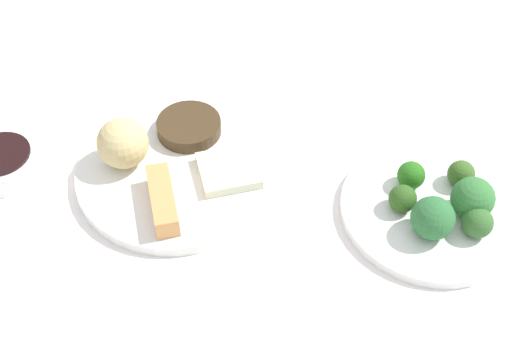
% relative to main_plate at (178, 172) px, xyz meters
% --- Properties ---
extents(tabletop, '(2.20, 2.20, 0.02)m').
position_rel_main_plate_xyz_m(tabletop, '(-0.05, -0.02, -0.02)').
color(tabletop, white).
rests_on(tabletop, ground).
extents(main_plate, '(0.28, 0.28, 0.02)m').
position_rel_main_plate_xyz_m(main_plate, '(0.00, 0.00, 0.00)').
color(main_plate, white).
rests_on(main_plate, tabletop).
extents(rice_scoop, '(0.07, 0.07, 0.07)m').
position_rel_main_plate_xyz_m(rice_scoop, '(0.03, 0.07, 0.04)').
color(rice_scoop, '#CEB979').
rests_on(rice_scoop, main_plate).
extents(spring_roll, '(0.11, 0.03, 0.03)m').
position_rel_main_plate_xyz_m(spring_roll, '(-0.07, 0.03, 0.02)').
color(spring_roll, tan).
rests_on(spring_roll, main_plate).
extents(crab_rangoon_wonton, '(0.08, 0.08, 0.01)m').
position_rel_main_plate_xyz_m(crab_rangoon_wonton, '(-0.03, -0.07, 0.02)').
color(crab_rangoon_wonton, beige).
rests_on(crab_rangoon_wonton, main_plate).
extents(stir_fry_heap, '(0.09, 0.09, 0.02)m').
position_rel_main_plate_xyz_m(stir_fry_heap, '(0.07, -0.03, 0.02)').
color(stir_fry_heap, '#3F2D1A').
rests_on(stir_fry_heap, main_plate).
extents(broccoli_plate, '(0.24, 0.24, 0.01)m').
position_rel_main_plate_xyz_m(broccoli_plate, '(-0.16, -0.31, -0.00)').
color(broccoli_plate, white).
rests_on(broccoli_plate, tabletop).
extents(broccoli_floret_0, '(0.06, 0.06, 0.06)m').
position_rel_main_plate_xyz_m(broccoli_floret_0, '(-0.19, -0.29, 0.03)').
color(broccoli_floret_0, '#2D6B37').
rests_on(broccoli_floret_0, broccoli_plate).
extents(broccoli_floret_1, '(0.04, 0.04, 0.04)m').
position_rel_main_plate_xyz_m(broccoli_floret_1, '(-0.11, -0.29, 0.02)').
color(broccoli_floret_1, '#276A1A').
rests_on(broccoli_floret_1, broccoli_plate).
extents(broccoli_floret_2, '(0.04, 0.04, 0.04)m').
position_rel_main_plate_xyz_m(broccoli_floret_2, '(-0.15, -0.27, 0.02)').
color(broccoli_floret_2, '#2E561D').
rests_on(broccoli_floret_2, broccoli_plate).
extents(broccoli_floret_3, '(0.04, 0.04, 0.04)m').
position_rel_main_plate_xyz_m(broccoli_floret_3, '(-0.13, -0.36, 0.02)').
color(broccoli_floret_3, '#395D23').
rests_on(broccoli_floret_3, broccoli_plate).
extents(broccoli_floret_4, '(0.06, 0.06, 0.06)m').
position_rel_main_plate_xyz_m(broccoli_floret_4, '(-0.18, -0.35, 0.03)').
color(broccoli_floret_4, '#337435').
rests_on(broccoli_floret_4, broccoli_plate).
extents(broccoli_floret_5, '(0.04, 0.04, 0.04)m').
position_rel_main_plate_xyz_m(broccoli_floret_5, '(-0.21, -0.34, 0.03)').
color(broccoli_floret_5, '#33622B').
rests_on(broccoli_floret_5, broccoli_plate).
extents(soy_sauce_bowl, '(0.10, 0.10, 0.03)m').
position_rel_main_plate_xyz_m(soy_sauce_bowl, '(0.07, 0.23, 0.01)').
color(soy_sauce_bowl, white).
rests_on(soy_sauce_bowl, tabletop).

